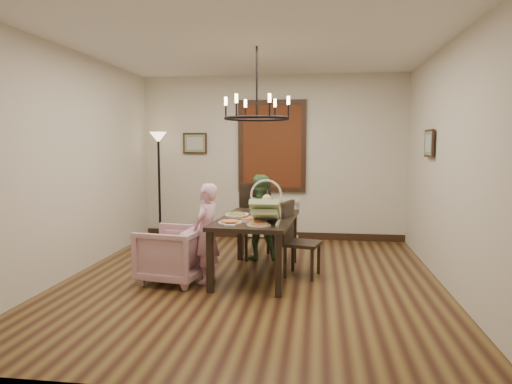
% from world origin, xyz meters
% --- Properties ---
extents(room_shell, '(4.51, 5.00, 2.81)m').
position_xyz_m(room_shell, '(0.00, 0.37, 1.40)').
color(room_shell, brown).
rests_on(room_shell, ground).
extents(dining_table, '(0.98, 1.63, 0.74)m').
position_xyz_m(dining_table, '(0.04, 0.22, 0.65)').
color(dining_table, black).
rests_on(dining_table, room_shell).
extents(chair_far, '(0.60, 0.60, 1.08)m').
position_xyz_m(chair_far, '(-0.07, 1.13, 0.54)').
color(chair_far, black).
rests_on(chair_far, room_shell).
extents(chair_right, '(0.50, 0.50, 0.94)m').
position_xyz_m(chair_right, '(0.60, 0.28, 0.47)').
color(chair_right, black).
rests_on(chair_right, room_shell).
extents(armchair, '(0.83, 0.82, 0.66)m').
position_xyz_m(armchair, '(-0.93, -0.14, 0.33)').
color(armchair, '#D9A6B1').
rests_on(armchair, room_shell).
extents(elderly_woman, '(0.32, 0.41, 0.98)m').
position_xyz_m(elderly_woman, '(-0.52, -0.12, 0.49)').
color(elderly_woman, '#EAA5BE').
rests_on(elderly_woman, room_shell).
extents(seated_man, '(0.53, 0.44, 1.00)m').
position_xyz_m(seated_man, '(-0.04, 1.08, 0.50)').
color(seated_man, '#4F7C49').
rests_on(seated_man, room_shell).
extents(baby_bouncer, '(0.40, 0.54, 0.35)m').
position_xyz_m(baby_bouncer, '(0.19, -0.17, 0.91)').
color(baby_bouncer, beige).
rests_on(baby_bouncer, dining_table).
extents(salad_bowl, '(0.33, 0.33, 0.08)m').
position_xyz_m(salad_bowl, '(-0.17, 0.03, 0.78)').
color(salad_bowl, white).
rests_on(salad_bowl, dining_table).
extents(pizza_platter, '(0.29, 0.29, 0.04)m').
position_xyz_m(pizza_platter, '(-0.00, -0.04, 0.76)').
color(pizza_platter, tan).
rests_on(pizza_platter, dining_table).
extents(drinking_glass, '(0.07, 0.07, 0.14)m').
position_xyz_m(drinking_glass, '(0.04, 0.23, 0.81)').
color(drinking_glass, silver).
rests_on(drinking_glass, dining_table).
extents(window_blinds, '(1.00, 0.03, 1.40)m').
position_xyz_m(window_blinds, '(0.00, 2.46, 1.60)').
color(window_blinds, '#663014').
rests_on(window_blinds, room_shell).
extents(radiator, '(0.92, 0.12, 0.62)m').
position_xyz_m(radiator, '(0.00, 2.48, 0.35)').
color(radiator, silver).
rests_on(radiator, room_shell).
extents(picture_back, '(0.42, 0.03, 0.36)m').
position_xyz_m(picture_back, '(-1.35, 2.47, 1.65)').
color(picture_back, black).
rests_on(picture_back, room_shell).
extents(picture_right, '(0.03, 0.42, 0.36)m').
position_xyz_m(picture_right, '(2.21, 0.90, 1.65)').
color(picture_right, black).
rests_on(picture_right, room_shell).
extents(floor_lamp, '(0.30, 0.30, 1.80)m').
position_xyz_m(floor_lamp, '(-1.90, 2.15, 0.90)').
color(floor_lamp, black).
rests_on(floor_lamp, room_shell).
extents(chandelier, '(0.80, 0.80, 0.04)m').
position_xyz_m(chandelier, '(0.04, 0.22, 1.95)').
color(chandelier, black).
rests_on(chandelier, room_shell).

